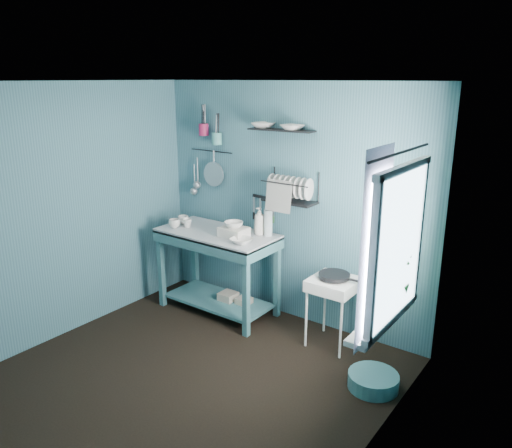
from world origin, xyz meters
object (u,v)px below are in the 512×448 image
Objects in this scene: work_counter at (218,272)px; wash_tub at (234,232)px; soap_bottle at (259,221)px; utensil_cup_magenta at (204,130)px; colander at (214,174)px; utensil_cup_teal at (217,139)px; water_bottle at (268,223)px; dish_rack at (290,187)px; storage_tin_small at (244,306)px; mug_right at (183,220)px; floor_basin at (373,381)px; potted_plant at (391,276)px; frying_pan at (334,275)px; mug_left at (174,224)px; storage_tin_large at (228,302)px; hotplate_stand at (333,312)px; mug_mid at (187,223)px.

wash_tub is (0.25, -0.02, 0.51)m from work_counter.
utensil_cup_magenta is at bearing 172.39° from soap_bottle.
utensil_cup_teal is at bearing -19.54° from colander.
water_bottle is (0.52, 0.22, 0.60)m from work_counter.
utensil_cup_teal is 0.42m from colander.
utensil_cup_magenta is at bearing 153.93° from wash_tub.
dish_rack is 2.75× the size of storage_tin_small.
utensil_cup_magenta is at bearing 77.84° from mug_right.
water_bottle is 1.88m from floor_basin.
mug_right is at bearing 170.31° from potted_plant.
frying_pan is at bearing -7.16° from work_counter.
mug_left is 1.07m from water_bottle.
utensil_cup_magenta is at bearing 172.95° from frying_pan.
wash_tub is (0.73, 0.14, 0.00)m from mug_left.
mug_right is 1.04m from utensil_cup_magenta.
utensil_cup_teal reaches higher than mug_right.
potted_plant is 2.53× the size of storage_tin_small.
mug_right is 2.66m from potted_plant.
work_counter is 2.38× the size of dish_rack.
wash_tub is at bearing -26.07° from utensil_cup_magenta.
utensil_cup_magenta is 0.26× the size of potted_plant.
potted_plant is 2.30m from storage_tin_large.
storage_tin_large is (-0.32, -0.15, -0.97)m from soap_bottle.
work_counter is at bearing 175.43° from wash_tub.
floor_basin is (0.63, -0.44, -0.66)m from frying_pan.
floor_basin is at bearing -34.91° from frying_pan.
mug_right is at bearing -174.29° from storage_tin_small.
utensil_cup_teal is at bearing 162.14° from potted_plant.
frying_pan is 1.88m from colander.
colander is (-1.71, 0.25, 1.12)m from hotplate_stand.
potted_plant is (1.87, -0.43, 0.11)m from wash_tub.
work_counter is 3.07× the size of floor_basin.
work_counter is 1.29m from dish_rack.
colander reaches higher than mug_right.
dish_rack reaches higher than wash_tub.
mug_left is 1.98m from hotplate_stand.
utensil_cup_teal is at bearing 69.77° from mug_mid.
frying_pan is 1.01m from floor_basin.
colander is (0.17, 0.34, 0.49)m from mug_right.
water_bottle is 1.12m from utensil_cup_teal.
wash_tub is 1.16m from frying_pan.
mug_right is at bearing -177.26° from frying_pan.
colander reaches higher than work_counter.
storage_tin_large is (0.58, 0.21, -0.86)m from mug_left.
mug_left is 0.24× the size of potted_plant.
soap_bottle is 1.00× the size of frying_pan.
floor_basin is (2.39, -0.29, -0.91)m from mug_mid.
dish_rack is at bearing -2.41° from utensil_cup_magenta.
frying_pan is (1.76, 0.15, -0.25)m from mug_mid.
frying_pan is 2.31× the size of utensil_cup_magenta.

